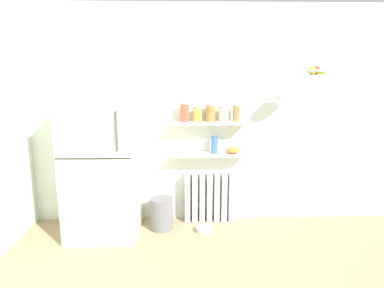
{
  "coord_description": "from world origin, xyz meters",
  "views": [
    {
      "loc": [
        -0.37,
        -1.93,
        1.78
      ],
      "look_at": [
        -0.28,
        1.6,
        1.05
      ],
      "focal_mm": 30.84,
      "sensor_mm": 36.0,
      "label": 1
    }
  ],
  "objects_px": {
    "refrigerator": "(102,163)",
    "radiator": "(209,197)",
    "trash_bin": "(161,213)",
    "vase": "(215,145)",
    "storage_jar_2": "(211,113)",
    "hanging_fruit_basket": "(314,72)",
    "storage_jar_0": "(185,112)",
    "storage_jar_4": "(236,113)",
    "storage_jar_3": "(223,114)",
    "pet_food_bowl": "(204,229)",
    "storage_jar_1": "(198,114)",
    "shelf_bowl": "(233,150)"
  },
  "relations": [
    {
      "from": "storage_jar_3",
      "to": "storage_jar_0",
      "type": "bearing_deg",
      "value": 180.0
    },
    {
      "from": "trash_bin",
      "to": "storage_jar_2",
      "type": "bearing_deg",
      "value": 16.45
    },
    {
      "from": "vase",
      "to": "refrigerator",
      "type": "bearing_deg",
      "value": -169.33
    },
    {
      "from": "storage_jar_0",
      "to": "storage_jar_2",
      "type": "xyz_separation_m",
      "value": [
        0.3,
        0.0,
        -0.01
      ]
    },
    {
      "from": "storage_jar_4",
      "to": "trash_bin",
      "type": "xyz_separation_m",
      "value": [
        -0.89,
        -0.17,
        -1.17
      ]
    },
    {
      "from": "radiator",
      "to": "vase",
      "type": "height_order",
      "value": "vase"
    },
    {
      "from": "refrigerator",
      "to": "shelf_bowl",
      "type": "xyz_separation_m",
      "value": [
        1.5,
        0.24,
        0.08
      ]
    },
    {
      "from": "radiator",
      "to": "vase",
      "type": "distance_m",
      "value": 0.68
    },
    {
      "from": "storage_jar_0",
      "to": "trash_bin",
      "type": "height_order",
      "value": "storage_jar_0"
    },
    {
      "from": "radiator",
      "to": "storage_jar_3",
      "type": "xyz_separation_m",
      "value": [
        0.15,
        -0.03,
        1.04
      ]
    },
    {
      "from": "radiator",
      "to": "shelf_bowl",
      "type": "distance_m",
      "value": 0.67
    },
    {
      "from": "shelf_bowl",
      "to": "pet_food_bowl",
      "type": "bearing_deg",
      "value": -142.93
    },
    {
      "from": "storage_jar_4",
      "to": "radiator",
      "type": "bearing_deg",
      "value": 174.31
    },
    {
      "from": "storage_jar_4",
      "to": "vase",
      "type": "bearing_deg",
      "value": -180.0
    },
    {
      "from": "hanging_fruit_basket",
      "to": "vase",
      "type": "bearing_deg",
      "value": 161.14
    },
    {
      "from": "storage_jar_3",
      "to": "storage_jar_4",
      "type": "distance_m",
      "value": 0.15
    },
    {
      "from": "refrigerator",
      "to": "storage_jar_4",
      "type": "distance_m",
      "value": 1.63
    },
    {
      "from": "shelf_bowl",
      "to": "trash_bin",
      "type": "height_order",
      "value": "shelf_bowl"
    },
    {
      "from": "storage_jar_2",
      "to": "pet_food_bowl",
      "type": "relative_size",
      "value": 1.07
    },
    {
      "from": "storage_jar_2",
      "to": "trash_bin",
      "type": "xyz_separation_m",
      "value": [
        -0.58,
        -0.17,
        -1.17
      ]
    },
    {
      "from": "storage_jar_0",
      "to": "hanging_fruit_basket",
      "type": "relative_size",
      "value": 0.73
    },
    {
      "from": "vase",
      "to": "storage_jar_2",
      "type": "bearing_deg",
      "value": 180.0
    },
    {
      "from": "radiator",
      "to": "storage_jar_2",
      "type": "bearing_deg",
      "value": -90.0
    },
    {
      "from": "storage_jar_3",
      "to": "trash_bin",
      "type": "xyz_separation_m",
      "value": [
        -0.73,
        -0.17,
        -1.15
      ]
    },
    {
      "from": "hanging_fruit_basket",
      "to": "trash_bin",
      "type": "bearing_deg",
      "value": 174.09
    },
    {
      "from": "storage_jar_3",
      "to": "shelf_bowl",
      "type": "relative_size",
      "value": 1.04
    },
    {
      "from": "refrigerator",
      "to": "radiator",
      "type": "height_order",
      "value": "refrigerator"
    },
    {
      "from": "radiator",
      "to": "storage_jar_3",
      "type": "bearing_deg",
      "value": -11.26
    },
    {
      "from": "vase",
      "to": "trash_bin",
      "type": "xyz_separation_m",
      "value": [
        -0.64,
        -0.17,
        -0.79
      ]
    },
    {
      "from": "refrigerator",
      "to": "trash_bin",
      "type": "relative_size",
      "value": 4.38
    },
    {
      "from": "storage_jar_2",
      "to": "storage_jar_4",
      "type": "distance_m",
      "value": 0.3
    },
    {
      "from": "storage_jar_1",
      "to": "storage_jar_3",
      "type": "bearing_deg",
      "value": -0.0
    },
    {
      "from": "storage_jar_1",
      "to": "pet_food_bowl",
      "type": "xyz_separation_m",
      "value": [
        0.07,
        -0.27,
        -1.32
      ]
    },
    {
      "from": "storage_jar_0",
      "to": "storage_jar_4",
      "type": "height_order",
      "value": "storage_jar_0"
    },
    {
      "from": "vase",
      "to": "hanging_fruit_basket",
      "type": "distance_m",
      "value": 1.36
    },
    {
      "from": "storage_jar_0",
      "to": "storage_jar_1",
      "type": "bearing_deg",
      "value": -0.0
    },
    {
      "from": "storage_jar_0",
      "to": "storage_jar_4",
      "type": "distance_m",
      "value": 0.6
    },
    {
      "from": "storage_jar_3",
      "to": "trash_bin",
      "type": "relative_size",
      "value": 0.45
    },
    {
      "from": "storage_jar_4",
      "to": "pet_food_bowl",
      "type": "distance_m",
      "value": 1.41
    },
    {
      "from": "pet_food_bowl",
      "to": "hanging_fruit_basket",
      "type": "distance_m",
      "value": 2.13
    },
    {
      "from": "refrigerator",
      "to": "vase",
      "type": "height_order",
      "value": "refrigerator"
    },
    {
      "from": "storage_jar_0",
      "to": "trash_bin",
      "type": "bearing_deg",
      "value": -148.62
    },
    {
      "from": "trash_bin",
      "to": "hanging_fruit_basket",
      "type": "height_order",
      "value": "hanging_fruit_basket"
    },
    {
      "from": "radiator",
      "to": "storage_jar_0",
      "type": "height_order",
      "value": "storage_jar_0"
    },
    {
      "from": "shelf_bowl",
      "to": "storage_jar_4",
      "type": "bearing_deg",
      "value": 0.0
    },
    {
      "from": "trash_bin",
      "to": "hanging_fruit_basket",
      "type": "xyz_separation_m",
      "value": [
        1.64,
        -0.17,
        1.64
      ]
    },
    {
      "from": "hanging_fruit_basket",
      "to": "refrigerator",
      "type": "bearing_deg",
      "value": 177.45
    },
    {
      "from": "radiator",
      "to": "storage_jar_1",
      "type": "xyz_separation_m",
      "value": [
        -0.15,
        -0.03,
        1.04
      ]
    },
    {
      "from": "storage_jar_2",
      "to": "pet_food_bowl",
      "type": "bearing_deg",
      "value": -106.75
    },
    {
      "from": "vase",
      "to": "storage_jar_0",
      "type": "bearing_deg",
      "value": 180.0
    }
  ]
}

